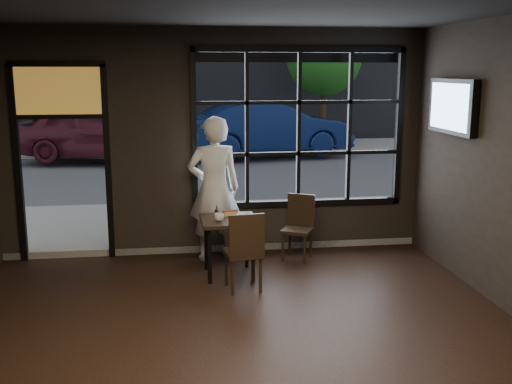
{
  "coord_description": "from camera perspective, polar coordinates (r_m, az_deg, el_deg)",
  "views": [
    {
      "loc": [
        -0.59,
        -4.93,
        2.63
      ],
      "look_at": [
        0.4,
        2.2,
        1.15
      ],
      "focal_mm": 42.0,
      "sensor_mm": 36.0,
      "label": 1
    }
  ],
  "objects": [
    {
      "name": "man",
      "position": [
        8.3,
        -4.02,
        0.31
      ],
      "size": [
        0.78,
        0.55,
        2.01
      ],
      "primitive_type": "imported",
      "rotation": [
        0.0,
        0.0,
        3.24
      ],
      "color": "silver",
      "rests_on": "floor"
    },
    {
      "name": "street_asphalt",
      "position": [
        29.05,
        -6.74,
        6.31
      ],
      "size": [
        60.0,
        41.0,
        0.04
      ],
      "primitive_type": "cube",
      "color": "#545456",
      "rests_on": "ground"
    },
    {
      "name": "navy_car",
      "position": [
        17.92,
        1.18,
        6.1
      ],
      "size": [
        5.11,
        2.5,
        1.61
      ],
      "primitive_type": "imported",
      "rotation": [
        0.0,
        0.0,
        1.74
      ],
      "color": "#0B1944",
      "rests_on": "street_asphalt"
    },
    {
      "name": "maroon_car",
      "position": [
        17.52,
        -14.51,
        5.63
      ],
      "size": [
        5.04,
        2.78,
        1.62
      ],
      "primitive_type": "imported",
      "rotation": [
        0.0,
        0.0,
        1.38
      ],
      "color": "#4C1621",
      "rests_on": "street_asphalt"
    },
    {
      "name": "cafe_table",
      "position": [
        7.76,
        -2.6,
        -5.24
      ],
      "size": [
        0.72,
        0.72,
        0.76
      ],
      "primitive_type": "cube",
      "rotation": [
        0.0,
        0.0,
        0.03
      ],
      "color": "black",
      "rests_on": "floor"
    },
    {
      "name": "cup",
      "position": [
        7.53,
        -3.54,
        -2.42
      ],
      "size": [
        0.15,
        0.15,
        0.1
      ],
      "primitive_type": "imported",
      "rotation": [
        0.0,
        0.0,
        0.23
      ],
      "color": "silver",
      "rests_on": "cafe_table"
    },
    {
      "name": "tree_left",
      "position": [
        19.64,
        -13.67,
        13.02
      ],
      "size": [
        2.68,
        2.68,
        4.57
      ],
      "color": "#332114",
      "rests_on": "street_asphalt"
    },
    {
      "name": "tree_right",
      "position": [
        20.37,
        6.49,
        12.52
      ],
      "size": [
        2.47,
        2.47,
        4.22
      ],
      "color": "#332114",
      "rests_on": "street_asphalt"
    },
    {
      "name": "window_frame",
      "position": [
        8.65,
        4.09,
        6.09
      ],
      "size": [
        3.06,
        0.12,
        2.28
      ],
      "primitive_type": "cube",
      "color": "black",
      "rests_on": "ground"
    },
    {
      "name": "stained_transom",
      "position": [
        8.57,
        -18.3,
        9.17
      ],
      "size": [
        1.2,
        0.06,
        0.7
      ],
      "primitive_type": "cube",
      "color": "orange",
      "rests_on": "ground"
    },
    {
      "name": "hotdog",
      "position": [
        7.81,
        -2.47,
        -2.03
      ],
      "size": [
        0.21,
        0.12,
        0.06
      ],
      "primitive_type": null,
      "rotation": [
        0.0,
        0.0,
        0.24
      ],
      "color": "tan",
      "rests_on": "cafe_table"
    },
    {
      "name": "chair_window",
      "position": [
        8.39,
        3.95,
        -3.45
      ],
      "size": [
        0.53,
        0.53,
        0.91
      ],
      "primitive_type": "cube",
      "rotation": [
        0.0,
        0.0,
        -0.5
      ],
      "color": "black",
      "rests_on": "floor"
    },
    {
      "name": "floor",
      "position": [
        5.62,
        -1.0,
        -16.39
      ],
      "size": [
        6.0,
        7.0,
        0.02
      ],
      "primitive_type": "cube",
      "color": "black",
      "rests_on": "ground"
    },
    {
      "name": "tv",
      "position": [
        8.05,
        18.2,
        7.74
      ],
      "size": [
        0.13,
        1.18,
        0.69
      ],
      "primitive_type": "cube",
      "color": "black",
      "rests_on": "wall_right"
    },
    {
      "name": "chair_near",
      "position": [
        7.24,
        -1.26,
        -5.56
      ],
      "size": [
        0.48,
        0.48,
        0.98
      ],
      "primitive_type": "cube",
      "rotation": [
        0.0,
        0.0,
        3.27
      ],
      "color": "black",
      "rests_on": "floor"
    }
  ]
}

